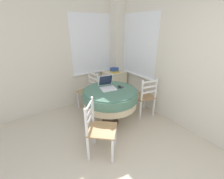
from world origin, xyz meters
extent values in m
cube|color=beige|center=(-0.07, 3.15, 1.27)|extent=(4.26, 0.06, 2.55)
cube|color=white|center=(1.23, 3.11, 1.49)|extent=(1.10, 0.01, 1.42)
cube|color=white|center=(1.23, 3.08, 0.77)|extent=(1.18, 0.07, 0.02)
cube|color=beige|center=(2.09, 0.66, 1.27)|extent=(0.06, 4.92, 2.55)
cube|color=white|center=(2.05, 2.29, 1.49)|extent=(0.01, 1.10, 1.42)
cube|color=white|center=(2.02, 2.29, 0.77)|extent=(0.07, 1.18, 0.02)
cube|color=beige|center=(1.92, 2.98, 1.27)|extent=(0.28, 0.28, 2.55)
cylinder|color=#4C3D2D|center=(0.92, 1.84, 0.01)|extent=(0.36, 0.36, 0.03)
cylinder|color=#4C3D2D|center=(0.92, 1.84, 0.39)|extent=(0.11, 0.11, 0.71)
cylinder|color=beige|center=(0.92, 1.84, 0.59)|extent=(1.06, 1.06, 0.31)
cylinder|color=#4C7560|center=(0.92, 1.84, 0.66)|extent=(1.09, 1.09, 0.17)
cylinder|color=#4C7560|center=(0.92, 1.84, 0.75)|extent=(1.03, 1.03, 0.02)
cube|color=white|center=(0.92, 1.90, 0.77)|extent=(0.34, 0.30, 0.02)
cube|color=silver|center=(0.92, 1.91, 0.78)|extent=(0.29, 0.20, 0.00)
cube|color=white|center=(0.95, 2.05, 0.89)|extent=(0.31, 0.14, 0.24)
cube|color=#192338|center=(0.95, 2.04, 0.90)|extent=(0.28, 0.12, 0.21)
ellipsoid|color=black|center=(1.15, 1.83, 0.78)|extent=(0.06, 0.09, 0.05)
cube|color=#B2B7BC|center=(1.20, 1.80, 0.76)|extent=(0.07, 0.12, 0.01)
cube|color=black|center=(1.20, 1.80, 0.77)|extent=(0.06, 0.08, 0.00)
cube|color=#A87F51|center=(0.83, 2.67, 0.45)|extent=(0.47, 0.46, 0.02)
cube|color=white|center=(0.62, 2.82, 0.22)|extent=(0.04, 0.04, 0.44)
cube|color=white|center=(0.67, 2.47, 0.22)|extent=(0.04, 0.04, 0.44)
cube|color=white|center=(0.99, 2.87, 0.22)|extent=(0.04, 0.04, 0.44)
cube|color=white|center=(1.03, 2.52, 0.22)|extent=(0.04, 0.04, 0.44)
cube|color=white|center=(0.99, 2.87, 0.69)|extent=(0.04, 0.04, 0.45)
cube|color=white|center=(1.03, 2.52, 0.69)|extent=(0.04, 0.04, 0.45)
cube|color=white|center=(1.01, 2.69, 0.86)|extent=(0.07, 0.36, 0.04)
cube|color=white|center=(1.01, 2.69, 0.74)|extent=(0.07, 0.36, 0.04)
cube|color=white|center=(1.01, 2.69, 0.63)|extent=(0.07, 0.36, 0.04)
cube|color=#A87F51|center=(1.75, 1.72, 0.45)|extent=(0.48, 0.49, 0.02)
cube|color=white|center=(1.96, 1.87, 0.22)|extent=(0.04, 0.04, 0.44)
cube|color=white|center=(1.61, 1.94, 0.22)|extent=(0.04, 0.04, 0.44)
cube|color=white|center=(1.88, 1.50, 0.22)|extent=(0.04, 0.04, 0.44)
cube|color=white|center=(1.53, 1.58, 0.22)|extent=(0.04, 0.04, 0.44)
cube|color=white|center=(1.88, 1.50, 0.69)|extent=(0.04, 0.04, 0.45)
cube|color=white|center=(1.53, 1.58, 0.69)|extent=(0.04, 0.04, 0.45)
cube|color=white|center=(1.71, 1.54, 0.86)|extent=(0.35, 0.09, 0.04)
cube|color=white|center=(1.71, 1.54, 0.74)|extent=(0.35, 0.09, 0.04)
cube|color=white|center=(1.71, 1.54, 0.63)|extent=(0.35, 0.09, 0.04)
cube|color=#A87F51|center=(0.36, 1.22, 0.45)|extent=(0.59, 0.59, 0.02)
cube|color=white|center=(0.37, 0.97, 0.22)|extent=(0.05, 0.05, 0.44)
cube|color=white|center=(0.61, 1.23, 0.22)|extent=(0.05, 0.05, 0.44)
cube|color=white|center=(0.10, 1.22, 0.22)|extent=(0.05, 0.05, 0.44)
cube|color=white|center=(0.34, 1.48, 0.22)|extent=(0.05, 0.05, 0.44)
cube|color=white|center=(0.10, 1.22, 0.69)|extent=(0.05, 0.05, 0.45)
cube|color=white|center=(0.34, 1.48, 0.69)|extent=(0.05, 0.05, 0.45)
cube|color=white|center=(0.22, 1.35, 0.86)|extent=(0.26, 0.28, 0.04)
cube|color=white|center=(0.22, 1.35, 0.74)|extent=(0.26, 0.28, 0.04)
cube|color=white|center=(0.22, 1.35, 0.63)|extent=(0.26, 0.28, 0.04)
cube|color=beige|center=(1.74, 2.84, 0.37)|extent=(0.55, 0.47, 0.74)
cube|color=beige|center=(1.74, 2.84, 0.75)|extent=(0.57, 0.49, 0.02)
cube|color=beige|center=(1.74, 2.61, 0.62)|extent=(0.48, 0.01, 0.21)
sphere|color=olive|center=(1.74, 2.60, 0.62)|extent=(0.02, 0.02, 0.02)
cube|color=beige|center=(1.74, 2.61, 0.37)|extent=(0.48, 0.01, 0.21)
sphere|color=olive|center=(1.74, 2.60, 0.37)|extent=(0.02, 0.02, 0.02)
cube|color=beige|center=(1.74, 2.61, 0.12)|extent=(0.48, 0.01, 0.21)
sphere|color=olive|center=(1.74, 2.60, 0.12)|extent=(0.02, 0.02, 0.02)
cube|color=#2D4C93|center=(1.74, 2.84, 0.81)|extent=(0.19, 0.15, 0.11)
cube|color=gold|center=(1.70, 2.77, 0.77)|extent=(0.18, 0.21, 0.02)
camera|label=1|loc=(-0.58, -0.40, 1.92)|focal=24.00mm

